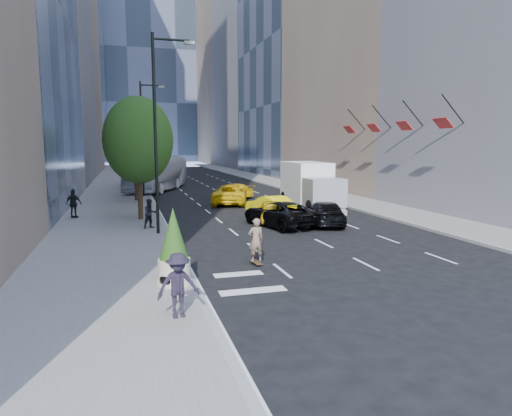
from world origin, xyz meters
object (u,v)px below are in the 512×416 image
object	(u,v)px
skateboarder	(256,243)
city_bus	(158,174)
box_truck	(310,186)
black_sedan_mercedes	(325,213)
planter_shrub	(174,248)
trash_can	(174,271)
black_sedan_lincoln	(280,214)

from	to	relation	value
skateboarder	city_bus	bearing A→B (deg)	-92.45
city_bus	box_truck	size ratio (longest dim) A/B	1.74
black_sedan_mercedes	planter_shrub	size ratio (longest dim) A/B	1.89
city_bus	black_sedan_mercedes	bearing A→B (deg)	-49.49
trash_can	planter_shrub	bearing A→B (deg)	-90.00
black_sedan_mercedes	planter_shrub	bearing A→B (deg)	60.51
box_truck	city_bus	bearing A→B (deg)	121.91
black_sedan_lincoln	box_truck	xyz separation A→B (m)	(4.51, 6.25, 1.01)
box_truck	planter_shrub	size ratio (longest dim) A/B	2.85
skateboarder	planter_shrub	world-z (taller)	planter_shrub
black_sedan_mercedes	planter_shrub	world-z (taller)	planter_shrub
black_sedan_lincoln	trash_can	xyz separation A→B (m)	(-7.10, -9.91, -0.17)
skateboarder	black_sedan_mercedes	xyz separation A→B (m)	(6.43, 7.62, -0.17)
box_truck	trash_can	size ratio (longest dim) A/B	8.77
planter_shrub	skateboarder	bearing A→B (deg)	32.15
trash_can	planter_shrub	xyz separation A→B (m)	(-0.00, -0.09, 0.79)
box_truck	black_sedan_lincoln	bearing A→B (deg)	-123.66
trash_can	box_truck	bearing A→B (deg)	54.31
city_bus	trash_can	size ratio (longest dim) A/B	15.23
black_sedan_mercedes	city_bus	world-z (taller)	city_bus
planter_shrub	box_truck	bearing A→B (deg)	54.45
black_sedan_lincoln	trash_can	world-z (taller)	black_sedan_lincoln
black_sedan_lincoln	trash_can	size ratio (longest dim) A/B	6.36
black_sedan_mercedes	box_truck	size ratio (longest dim) A/B	0.66
skateboarder	city_bus	size ratio (longest dim) A/B	0.14
black_sedan_mercedes	city_bus	bearing A→B (deg)	-55.53
black_sedan_lincoln	city_bus	distance (m)	24.03
trash_can	skateboarder	bearing A→B (deg)	31.09
city_bus	planter_shrub	world-z (taller)	city_bus
skateboarder	box_truck	world-z (taller)	box_truck
box_truck	planter_shrub	bearing A→B (deg)	-123.39
skateboarder	box_truck	bearing A→B (deg)	-125.57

